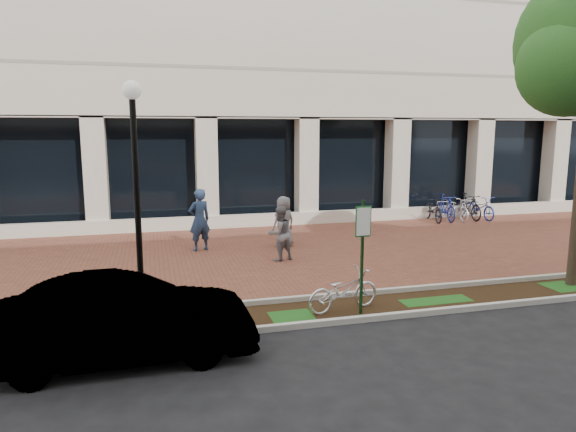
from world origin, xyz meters
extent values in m
plane|color=black|center=(0.00, 0.00, 0.00)|extent=(120.00, 120.00, 0.00)
cube|color=brown|center=(0.00, 0.00, 0.01)|extent=(40.00, 9.00, 0.01)
cube|color=black|center=(0.00, -5.25, 0.01)|extent=(40.00, 1.50, 0.01)
cube|color=#B6B5AC|center=(0.00, -4.50, 0.06)|extent=(40.00, 0.12, 0.12)
cube|color=#B6B5AC|center=(0.00, -6.00, 0.06)|extent=(40.00, 0.12, 0.12)
cube|color=black|center=(0.00, 5.60, 2.10)|extent=(40.00, 0.15, 4.20)
cube|color=beige|center=(0.00, 4.50, 0.25)|extent=(40.00, 0.25, 0.50)
cube|color=beige|center=(0.00, 4.90, 2.10)|extent=(0.80, 0.80, 4.20)
cube|color=#163D18|center=(-0.04, -5.60, 1.18)|extent=(0.05, 0.05, 2.36)
cube|color=#175F23|center=(-0.04, -5.63, 1.94)|extent=(0.34, 0.02, 0.62)
cube|color=white|center=(-0.04, -5.64, 1.94)|extent=(0.30, 0.01, 0.56)
cylinder|color=black|center=(-4.35, -4.60, 0.15)|extent=(0.28, 0.28, 0.30)
cylinder|color=black|center=(-4.35, -4.60, 2.16)|extent=(0.12, 0.12, 4.32)
sphere|color=silver|center=(-4.35, -4.60, 4.46)|extent=(0.36, 0.36, 0.36)
sphere|color=#1E4B17|center=(4.86, -5.29, 5.10)|extent=(2.19, 2.19, 2.19)
imported|color=silver|center=(-0.31, -5.30, 0.44)|extent=(1.76, 0.94, 0.88)
imported|color=navy|center=(-2.67, 0.94, 0.98)|extent=(0.83, 0.69, 1.95)
imported|color=slate|center=(-0.57, -0.89, 0.79)|extent=(0.93, 0.82, 1.59)
imported|color=#5B5B60|center=(-0.01, 0.78, 0.82)|extent=(0.95, 0.80, 1.65)
cylinder|color=silver|center=(3.19, 1.45, 0.42)|extent=(0.11, 0.11, 0.83)
sphere|color=silver|center=(3.19, 1.45, 0.88)|extent=(0.12, 0.12, 0.12)
imported|color=black|center=(7.16, 3.78, 0.50)|extent=(0.97, 1.98, 0.99)
imported|color=navy|center=(7.71, 3.78, 0.55)|extent=(0.73, 1.88, 1.10)
imported|color=silver|center=(8.26, 3.78, 0.50)|extent=(0.78, 1.93, 0.99)
imported|color=black|center=(8.81, 3.78, 0.55)|extent=(0.54, 1.84, 1.10)
imported|color=navy|center=(9.36, 3.78, 0.50)|extent=(0.73, 1.92, 0.99)
cylinder|color=silver|center=(8.26, 3.78, 0.40)|extent=(0.04, 0.04, 0.80)
imported|color=#B6B7BB|center=(-4.61, -6.60, 0.69)|extent=(4.23, 1.54, 1.39)
camera|label=1|loc=(-4.07, -14.89, 3.72)|focal=32.00mm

